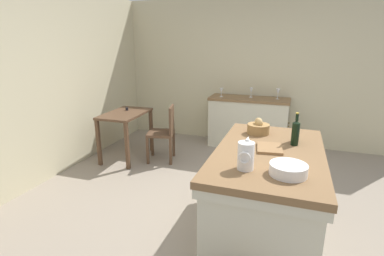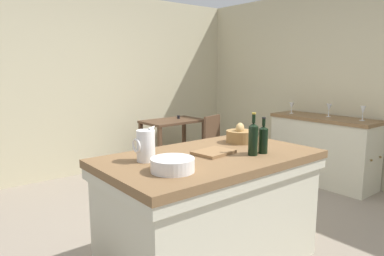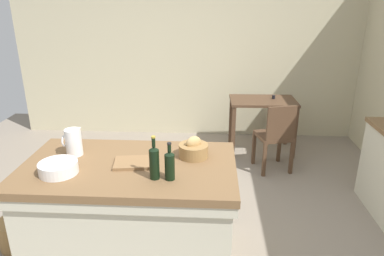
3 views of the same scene
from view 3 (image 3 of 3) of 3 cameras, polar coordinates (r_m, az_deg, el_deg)
The scene contains 12 objects.
ground_plane at distance 3.59m, azimuth -3.17°, elevation -15.72°, with size 6.76×6.76×0.00m, color gray.
wall_back at distance 5.55m, azimuth -0.44°, elevation 12.01°, with size 5.32×0.12×2.60m, color beige.
island_table at distance 3.01m, azimuth -9.61°, elevation -12.76°, with size 1.66×0.96×0.89m.
writing_desk at distance 5.07m, azimuth 11.23°, elevation 3.10°, with size 0.91×0.58×0.81m.
wooden_chair at distance 4.54m, azimuth 13.24°, elevation -1.13°, with size 0.49×0.49×0.90m.
pitcher at distance 3.03m, azimuth -18.44°, elevation -2.12°, with size 0.17×0.13×0.26m.
wash_bowl at distance 2.79m, azimuth -20.60°, elevation -5.98°, with size 0.28×0.28×0.09m, color white.
bread_basket at distance 2.86m, azimuth 0.24°, elevation -3.47°, with size 0.24×0.24×0.18m.
cutting_board at distance 2.80m, azimuth -9.37°, elevation -5.50°, with size 0.29×0.22×0.02m, color olive.
wine_bottle_dark at distance 2.51m, azimuth -3.59°, elevation -5.87°, with size 0.07×0.07×0.28m.
wine_bottle_amber at distance 2.52m, azimuth -6.06°, elevation -5.38°, with size 0.07×0.07×0.32m.
wicker_hamper at distance 3.65m, azimuth -26.11°, elevation -14.82°, with size 0.32×0.32×0.26m, color olive.
Camera 3 is at (0.36, -2.87, 2.12)m, focal length 33.33 mm.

